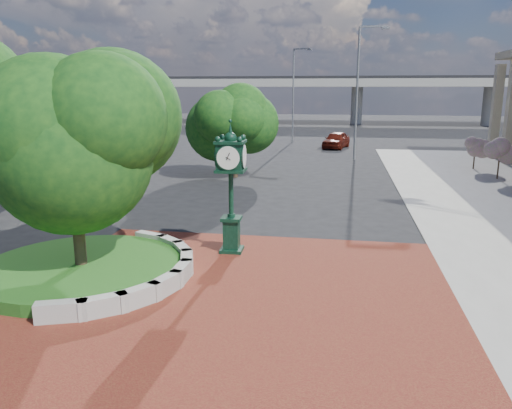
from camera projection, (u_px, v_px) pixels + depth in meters
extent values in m
plane|color=black|center=(241.00, 286.00, 14.57)|extent=(200.00, 200.00, 0.00)
cube|color=maroon|center=(234.00, 299.00, 13.61)|extent=(12.00, 12.00, 0.04)
cube|color=#9E9B93|center=(61.00, 312.00, 12.26)|extent=(1.29, 0.76, 0.54)
cube|color=#9E9B93|center=(103.00, 307.00, 12.57)|extent=(1.20, 1.04, 0.54)
cube|color=#9E9B93|center=(139.00, 297.00, 13.14)|extent=(1.00, 1.22, 0.54)
cube|color=#9E9B93|center=(166.00, 286.00, 13.91)|extent=(0.71, 1.30, 0.54)
cube|color=#9E9B93|center=(182.00, 274.00, 14.81)|extent=(0.35, 1.25, 0.54)
cube|color=#9E9B93|center=(187.00, 263.00, 15.75)|extent=(0.71, 1.30, 0.54)
cube|color=#9E9B93|center=(182.00, 253.00, 16.66)|extent=(1.00, 1.22, 0.54)
cube|color=#9E9B93|center=(170.00, 246.00, 17.45)|extent=(1.20, 1.04, 0.54)
cube|color=#9E9B93|center=(152.00, 240.00, 18.04)|extent=(1.29, 0.76, 0.54)
cylinder|color=#164F17|center=(82.00, 269.00, 15.34)|extent=(6.10, 6.10, 0.40)
cube|color=#9E9B93|center=(326.00, 83.00, 80.31)|extent=(90.00, 12.00, 1.20)
cube|color=black|center=(326.00, 78.00, 80.13)|extent=(90.00, 12.00, 0.40)
cylinder|color=#9E9B93|center=(123.00, 104.00, 86.82)|extent=(1.80, 1.80, 6.00)
cylinder|color=#9E9B93|center=(235.00, 105.00, 83.55)|extent=(1.80, 1.80, 6.00)
cylinder|color=#9E9B93|center=(357.00, 105.00, 80.29)|extent=(1.80, 1.80, 6.00)
cylinder|color=#9E9B93|center=(488.00, 106.00, 77.02)|extent=(1.80, 1.80, 6.00)
cylinder|color=#38281C|center=(80.00, 242.00, 15.14)|extent=(0.36, 0.36, 2.17)
sphere|color=#103D15|center=(72.00, 155.00, 14.54)|extent=(5.20, 5.20, 5.20)
cylinder|color=#38281C|center=(235.00, 162.00, 32.29)|extent=(0.36, 0.36, 1.92)
sphere|color=#103D15|center=(235.00, 127.00, 31.77)|extent=(4.40, 4.40, 4.40)
cube|color=black|center=(232.00, 250.00, 17.59)|extent=(0.80, 0.80, 0.15)
cube|color=black|center=(232.00, 234.00, 17.45)|extent=(0.55, 0.55, 1.06)
cube|color=black|center=(231.00, 218.00, 17.33)|extent=(0.70, 0.70, 0.12)
cylinder|color=black|center=(231.00, 194.00, 17.13)|extent=(0.16, 0.16, 1.63)
cube|color=black|center=(231.00, 156.00, 16.83)|extent=(0.89, 0.89, 0.86)
cylinder|color=white|center=(228.00, 158.00, 16.40)|extent=(0.77, 0.09, 0.77)
cylinder|color=white|center=(233.00, 154.00, 17.27)|extent=(0.77, 0.09, 0.77)
cylinder|color=white|center=(218.00, 156.00, 16.89)|extent=(0.09, 0.77, 0.77)
cylinder|color=white|center=(244.00, 156.00, 16.78)|extent=(0.09, 0.77, 0.77)
sphere|color=black|center=(230.00, 138.00, 16.70)|extent=(0.42, 0.42, 0.42)
cone|color=black|center=(230.00, 129.00, 16.63)|extent=(0.17, 0.17, 0.48)
imported|color=#4E140B|center=(336.00, 140.00, 48.12)|extent=(2.95, 4.98, 1.59)
cylinder|color=slate|center=(357.00, 95.00, 39.36)|extent=(0.18, 0.18, 10.26)
cube|color=slate|center=(374.00, 26.00, 38.08)|extent=(2.06, 0.28, 0.14)
cube|color=slate|center=(386.00, 28.00, 38.00)|extent=(0.58, 0.32, 0.17)
cylinder|color=slate|center=(293.00, 97.00, 52.62)|extent=(0.17, 0.17, 9.61)
cube|color=slate|center=(302.00, 49.00, 51.01)|extent=(1.82, 0.93, 0.13)
cube|color=slate|center=(309.00, 49.00, 50.57)|extent=(0.60, 0.46, 0.16)
cylinder|color=#38281C|center=(498.00, 170.00, 31.57)|extent=(0.10, 0.10, 1.20)
sphere|color=#C562AB|center=(500.00, 154.00, 31.34)|extent=(1.20, 1.20, 1.20)
cylinder|color=#38281C|center=(474.00, 161.00, 35.51)|extent=(0.10, 0.10, 1.20)
sphere|color=#C562AB|center=(475.00, 147.00, 35.28)|extent=(1.20, 1.20, 1.20)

